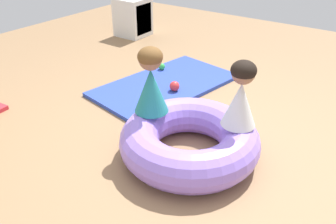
{
  "coord_description": "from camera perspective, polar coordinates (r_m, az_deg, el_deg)",
  "views": [
    {
      "loc": [
        -2.05,
        -1.29,
        1.66
      ],
      "look_at": [
        -0.14,
        0.07,
        0.33
      ],
      "focal_mm": 37.62,
      "sensor_mm": 36.0,
      "label": 1
    }
  ],
  "objects": [
    {
      "name": "play_ball_green",
      "position": [
        4.18,
        -1.01,
        7.38
      ],
      "size": [
        0.08,
        0.08,
        0.08
      ],
      "primitive_type": "sphere",
      "color": "green",
      "rests_on": "gym_mat_near_right"
    },
    {
      "name": "storage_cube",
      "position": [
        5.53,
        -5.51,
        15.03
      ],
      "size": [
        0.44,
        0.44,
        0.56
      ],
      "color": "silver",
      "rests_on": "ground"
    },
    {
      "name": "ground_plane",
      "position": [
        2.93,
        2.67,
        -4.87
      ],
      "size": [
        8.0,
        8.0,
        0.0
      ],
      "primitive_type": "plane",
      "color": "#93704C"
    },
    {
      "name": "child_in_white",
      "position": [
        2.53,
        11.73,
        2.76
      ],
      "size": [
        0.35,
        0.35,
        0.5
      ],
      "rotation": [
        0.0,
        0.0,
        0.58
      ],
      "color": "white",
      "rests_on": "inflatable_cushion"
    },
    {
      "name": "play_ball_red",
      "position": [
        3.66,
        1.06,
        4.21
      ],
      "size": [
        0.1,
        0.1,
        0.1
      ],
      "primitive_type": "sphere",
      "color": "red",
      "rests_on": "gym_mat_near_right"
    },
    {
      "name": "gym_mat_near_right",
      "position": [
        3.85,
        -0.43,
        4.42
      ],
      "size": [
        1.68,
        1.12,
        0.04
      ],
      "primitive_type": "cube",
      "rotation": [
        0.0,
        0.0,
        -0.17
      ],
      "color": "#2D47B7",
      "rests_on": "ground"
    },
    {
      "name": "inflatable_cushion",
      "position": [
        2.69,
        3.48,
        -4.56
      ],
      "size": [
        1.07,
        1.07,
        0.3
      ],
      "primitive_type": "torus",
      "color": "#9975EA",
      "rests_on": "ground"
    },
    {
      "name": "child_in_teal",
      "position": [
        2.66,
        -2.8,
        5.04
      ],
      "size": [
        0.38,
        0.38,
        0.52
      ],
      "rotation": [
        0.0,
        0.0,
        0.67
      ],
      "color": "teal",
      "rests_on": "inflatable_cushion"
    }
  ]
}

